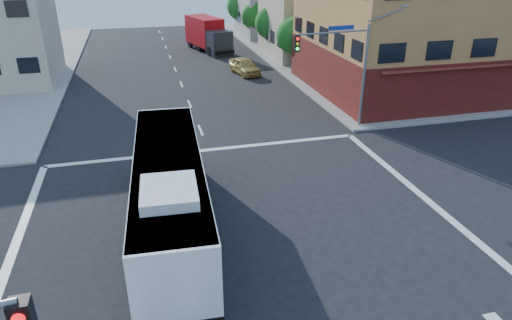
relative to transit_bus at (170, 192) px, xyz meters
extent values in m
plane|color=black|center=(2.94, -1.13, -1.90)|extent=(120.00, 120.00, 0.00)
cube|color=gray|center=(37.94, 33.87, -1.82)|extent=(50.00, 50.00, 0.15)
cube|color=#B67E41|center=(22.94, 17.37, 5.10)|extent=(18.00, 15.00, 14.00)
cube|color=maroon|center=(22.94, 17.37, 0.10)|extent=(18.09, 15.08, 4.00)
cube|color=maroon|center=(22.94, 10.27, 1.70)|extent=(16.00, 1.60, 0.51)
cube|color=tan|center=(19.94, 32.87, 2.60)|extent=(12.00, 10.00, 9.00)
cylinder|color=slate|center=(13.74, 9.67, 1.60)|extent=(0.18, 0.18, 7.00)
cylinder|color=slate|center=(11.24, 9.42, 4.70)|extent=(5.01, 0.62, 0.12)
cube|color=black|center=(8.74, 9.17, 4.20)|extent=(0.32, 0.30, 1.00)
sphere|color=#FF0C0C|center=(8.74, 9.00, 4.50)|extent=(0.20, 0.20, 0.20)
sphere|color=yellow|center=(8.74, 9.00, 4.20)|extent=(0.20, 0.20, 0.20)
sphere|color=#19FF33|center=(8.74, 9.00, 3.90)|extent=(0.20, 0.20, 0.20)
cube|color=navy|center=(11.74, 9.47, 4.95)|extent=(1.80, 0.22, 0.28)
cube|color=gray|center=(16.24, 9.92, 6.10)|extent=(0.50, 0.22, 0.14)
sphere|color=#FF0C0C|center=(-2.86, -11.60, 4.50)|extent=(0.20, 0.20, 0.20)
cylinder|color=#3B2415|center=(14.74, 26.87, -0.94)|extent=(0.28, 0.28, 1.92)
sphere|color=#175218|center=(14.74, 26.87, 1.47)|extent=(3.60, 3.60, 3.60)
sphere|color=#175218|center=(15.14, 26.57, 2.37)|extent=(2.52, 2.52, 2.52)
cylinder|color=#3B2415|center=(14.74, 34.87, -0.90)|extent=(0.28, 0.28, 1.99)
sphere|color=#175218|center=(14.74, 34.87, 1.62)|extent=(3.80, 3.80, 3.80)
sphere|color=#175218|center=(15.14, 34.57, 2.57)|extent=(2.66, 2.66, 2.66)
cylinder|color=#3B2415|center=(14.74, 42.87, -0.95)|extent=(0.28, 0.28, 1.89)
sphere|color=#175218|center=(14.74, 42.87, 1.35)|extent=(3.40, 3.40, 3.40)
sphere|color=#175218|center=(15.14, 42.57, 2.20)|extent=(2.38, 2.38, 2.38)
cylinder|color=#3B2415|center=(14.74, 50.87, -0.88)|extent=(0.28, 0.28, 2.03)
sphere|color=#175218|center=(14.74, 50.87, 1.73)|extent=(4.00, 4.00, 4.00)
cube|color=black|center=(0.00, 0.02, -1.30)|extent=(3.53, 13.25, 0.49)
cube|color=white|center=(0.00, 0.02, 0.04)|extent=(3.51, 13.22, 3.11)
cube|color=black|center=(0.00, 0.02, 0.23)|extent=(3.55, 12.83, 1.36)
cube|color=black|center=(0.37, 6.49, 0.12)|extent=(2.56, 0.21, 1.47)
cube|color=#E5590C|center=(0.37, 6.52, 1.21)|extent=(2.09, 0.17, 0.31)
cube|color=white|center=(0.00, 0.02, 1.53)|extent=(3.44, 12.96, 0.13)
cube|color=white|center=(-0.18, -3.24, 1.79)|extent=(2.08, 2.50, 0.39)
cube|color=#107031|center=(-1.43, -0.44, -0.75)|extent=(0.36, 5.99, 0.31)
cube|color=#107031|center=(1.37, -0.60, -0.75)|extent=(0.36, 5.99, 0.31)
cylinder|color=black|center=(-1.06, 4.28, -1.33)|extent=(0.39, 1.15, 1.13)
cylinder|color=#99999E|center=(-1.22, 4.29, -1.33)|extent=(0.08, 0.57, 0.57)
cylinder|color=black|center=(1.54, 4.13, -1.33)|extent=(0.39, 1.15, 1.13)
cylinder|color=#99999E|center=(1.69, 4.12, -1.33)|extent=(0.08, 0.57, 0.57)
cylinder|color=black|center=(-1.54, -4.09, -1.33)|extent=(0.39, 1.15, 1.13)
cylinder|color=#99999E|center=(-1.69, -4.08, -1.33)|extent=(0.08, 0.57, 0.57)
cylinder|color=black|center=(1.07, -4.23, -1.33)|extent=(0.39, 1.15, 1.13)
cylinder|color=#99999E|center=(1.22, -4.24, -1.33)|extent=(0.08, 0.57, 0.57)
cube|color=#242428|center=(8.61, 35.23, -0.50)|extent=(3.01, 2.93, 2.79)
cube|color=black|center=(8.88, 34.25, -0.07)|extent=(2.20, 0.68, 1.07)
cube|color=#B80910|center=(7.54, 39.16, 0.36)|extent=(4.07, 6.48, 3.22)
cube|color=black|center=(7.88, 37.92, -1.31)|extent=(4.55, 8.90, 0.32)
cylinder|color=black|center=(7.47, 35.14, -1.36)|extent=(0.57, 1.11, 1.07)
cylinder|color=black|center=(9.64, 35.74, -1.36)|extent=(0.57, 1.11, 1.07)
cylinder|color=black|center=(6.65, 38.14, -1.36)|extent=(0.57, 1.11, 1.07)
cylinder|color=black|center=(8.82, 38.74, -1.36)|extent=(0.57, 1.11, 1.07)
cylinder|color=black|center=(5.94, 40.73, -1.36)|extent=(0.57, 1.11, 1.07)
cylinder|color=black|center=(8.11, 41.33, -1.36)|extent=(0.57, 1.11, 1.07)
imported|color=tan|center=(9.46, 26.17, -1.11)|extent=(2.68, 4.89, 1.58)
camera|label=1|loc=(-0.76, -17.39, 9.44)|focal=32.00mm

